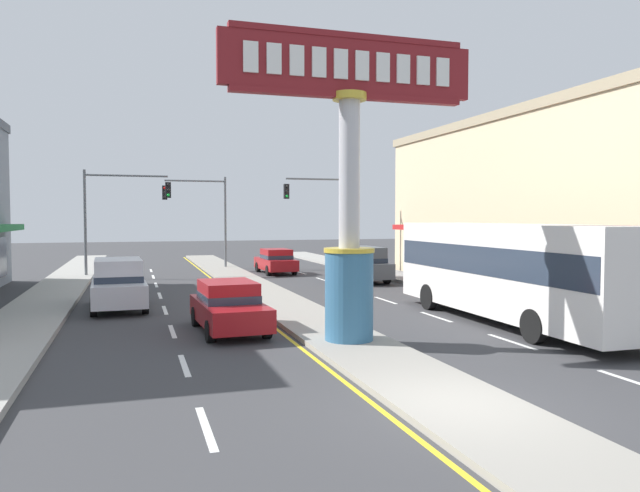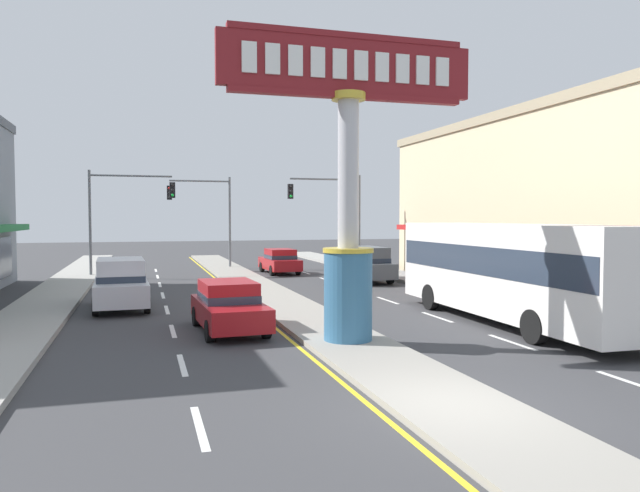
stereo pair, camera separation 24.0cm
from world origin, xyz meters
name	(u,v)px [view 2 (the right image)]	position (x,y,z in m)	size (l,w,h in m)	color
ground_plane	(454,410)	(0.00, 0.00, 0.00)	(160.00, 160.00, 0.00)	#3A3A3D
median_strip	(262,290)	(0.00, 18.00, 0.07)	(2.37, 52.00, 0.14)	gray
sidewalk_left	(46,304)	(-8.99, 16.00, 0.09)	(2.40, 60.00, 0.18)	#9E9B93
sidewalk_right	(455,288)	(8.99, 16.00, 0.09)	(2.40, 60.00, 0.18)	#9E9B93
lane_markings	(268,295)	(0.00, 16.65, 0.00)	(9.11, 52.00, 0.01)	silver
district_sign	(348,193)	(0.00, 5.79, 4.13)	(7.06, 1.38, 8.24)	#33668C
storefront_right	(573,202)	(15.60, 15.98, 4.25)	(10.63, 21.61, 8.50)	beige
traffic_light_left_side	(122,204)	(-6.42, 27.24, 4.25)	(4.86, 0.46, 6.20)	slate
traffic_light_right_side	(334,205)	(6.42, 26.98, 4.25)	(4.86, 0.46, 6.20)	slate
traffic_light_median_far	(207,207)	(-1.10, 31.18, 4.19)	(4.20, 0.46, 6.20)	slate
suv_near_right_lane	(365,264)	(6.14, 20.66, 0.98)	(2.08, 4.66, 1.90)	#4C5156
sedan_far_right_lane	(280,261)	(2.84, 26.69, 0.79)	(1.94, 4.35, 1.53)	maroon
sedan_near_left_lane	(229,306)	(-2.84, 8.67, 0.79)	(1.99, 4.38, 1.53)	maroon
suv_mid_left_lane	(121,283)	(-6.14, 14.37, 0.98)	(2.11, 4.67, 1.90)	silver
bus_far_left_oncoming	(511,267)	(6.13, 7.33, 1.87)	(2.73, 11.24, 3.26)	silver
street_bench	(539,294)	(8.65, 9.20, 0.65)	(0.48, 1.60, 0.88)	#232328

